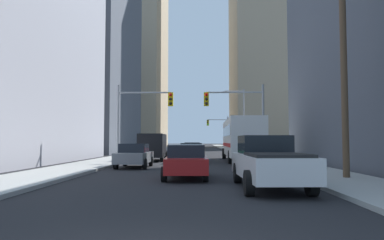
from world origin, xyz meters
The scene contains 17 objects.
sidewalk_left centered at (-6.64, 50.00, 0.07)m, with size 3.37×160.00×0.15m, color #9E9E99.
sidewalk_right centered at (6.64, 50.00, 0.07)m, with size 3.37×160.00×0.15m, color #9E9E99.
city_bus centered at (4.14, 25.10, 1.93)m, with size 2.71×11.54×3.40m.
pickup_truck_white centered at (3.23, 8.36, 0.93)m, with size 2.21×5.47×1.90m.
cargo_van_black centered at (-3.28, 25.75, 1.29)m, with size 2.17×5.28×2.26m.
sedan_red centered at (0.13, 11.54, 0.77)m, with size 1.95×4.26×1.52m.
sedan_grey centered at (-3.41, 17.99, 0.77)m, with size 1.95×4.23×1.52m.
sedan_green centered at (0.09, 23.11, 0.77)m, with size 1.95×4.24×1.52m.
sedan_maroon centered at (-0.11, 33.64, 0.77)m, with size 1.95×4.21×1.52m.
traffic_signal_near_left centered at (-3.70, 22.68, 4.07)m, with size 4.31×0.44×6.00m.
traffic_signal_near_right centered at (3.56, 22.68, 4.08)m, with size 4.61×0.44×6.00m.
traffic_signal_far_right centered at (3.94, 58.87, 4.04)m, with size 3.79×0.44×6.00m.
utility_pole_right centered at (6.97, 10.80, 5.65)m, with size 2.20×0.28×10.73m.
street_lamp_right centered at (5.25, 35.71, 4.55)m, with size 2.49×0.32×7.50m.
building_left_mid_office centered at (-21.18, 47.10, 14.93)m, with size 22.90×21.57×29.87m, color #4C515B.
building_left_far_tower centered at (-18.94, 92.85, 24.13)m, with size 18.77×29.98×48.25m, color tan.
building_right_far_highrise centered at (19.93, 91.56, 30.64)m, with size 20.96×26.10×61.29m, color tan.
Camera 1 is at (0.80, -4.69, 1.71)m, focal length 33.62 mm.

